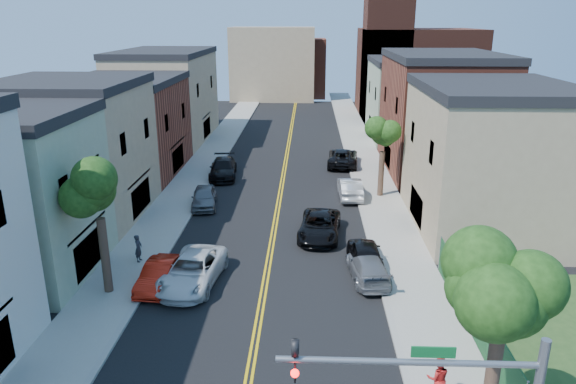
# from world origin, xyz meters

# --- Properties ---
(sidewalk_left) EXTENTS (3.20, 100.00, 0.15)m
(sidewalk_left) POSITION_xyz_m (-7.90, 40.00, 0.07)
(sidewalk_left) COLOR gray
(sidewalk_left) RESTS_ON ground
(sidewalk_right) EXTENTS (3.20, 100.00, 0.15)m
(sidewalk_right) POSITION_xyz_m (7.90, 40.00, 0.07)
(sidewalk_right) COLOR gray
(sidewalk_right) RESTS_ON ground
(curb_left) EXTENTS (0.30, 100.00, 0.15)m
(curb_left) POSITION_xyz_m (-6.15, 40.00, 0.07)
(curb_left) COLOR gray
(curb_left) RESTS_ON ground
(curb_right) EXTENTS (0.30, 100.00, 0.15)m
(curb_right) POSITION_xyz_m (6.15, 40.00, 0.07)
(curb_right) COLOR gray
(curb_right) RESTS_ON ground
(bldg_left_palegrn) EXTENTS (9.00, 8.00, 8.50)m
(bldg_left_palegrn) POSITION_xyz_m (-14.00, 16.00, 4.25)
(bldg_left_palegrn) COLOR gray
(bldg_left_palegrn) RESTS_ON ground
(bldg_left_tan_near) EXTENTS (9.00, 10.00, 9.00)m
(bldg_left_tan_near) POSITION_xyz_m (-14.00, 25.00, 4.50)
(bldg_left_tan_near) COLOR #998466
(bldg_left_tan_near) RESTS_ON ground
(bldg_left_brick) EXTENTS (9.00, 12.00, 8.00)m
(bldg_left_brick) POSITION_xyz_m (-14.00, 36.00, 4.00)
(bldg_left_brick) COLOR brown
(bldg_left_brick) RESTS_ON ground
(bldg_left_tan_far) EXTENTS (9.00, 16.00, 9.50)m
(bldg_left_tan_far) POSITION_xyz_m (-14.00, 50.00, 4.75)
(bldg_left_tan_far) COLOR #998466
(bldg_left_tan_far) RESTS_ON ground
(bldg_right_tan) EXTENTS (9.00, 12.00, 9.00)m
(bldg_right_tan) POSITION_xyz_m (14.00, 24.00, 4.50)
(bldg_right_tan) COLOR #998466
(bldg_right_tan) RESTS_ON ground
(bldg_right_brick) EXTENTS (9.00, 14.00, 10.00)m
(bldg_right_brick) POSITION_xyz_m (14.00, 38.00, 5.00)
(bldg_right_brick) COLOR brown
(bldg_right_brick) RESTS_ON ground
(bldg_right_palegrn) EXTENTS (9.00, 12.00, 8.50)m
(bldg_right_palegrn) POSITION_xyz_m (14.00, 52.00, 4.25)
(bldg_right_palegrn) COLOR gray
(bldg_right_palegrn) RESTS_ON ground
(church) EXTENTS (16.20, 14.20, 22.60)m
(church) POSITION_xyz_m (16.33, 67.07, 7.24)
(church) COLOR #4C2319
(church) RESTS_ON ground
(backdrop_left) EXTENTS (14.00, 8.00, 12.00)m
(backdrop_left) POSITION_xyz_m (-4.00, 82.00, 6.00)
(backdrop_left) COLOR #998466
(backdrop_left) RESTS_ON ground
(backdrop_center) EXTENTS (10.00, 8.00, 10.00)m
(backdrop_center) POSITION_xyz_m (0.00, 86.00, 5.00)
(backdrop_center) COLOR brown
(backdrop_center) RESTS_ON ground
(fence_right) EXTENTS (0.04, 15.00, 1.90)m
(fence_right) POSITION_xyz_m (9.50, 9.50, 1.10)
(fence_right) COLOR #143F1E
(fence_right) RESTS_ON sidewalk_right
(tree_left_mid) EXTENTS (5.20, 5.20, 9.29)m
(tree_left_mid) POSITION_xyz_m (-7.88, 14.01, 6.58)
(tree_left_mid) COLOR #3B281D
(tree_left_mid) RESTS_ON sidewalk_left
(tree_right_corner) EXTENTS (5.80, 5.80, 10.35)m
(tree_right_corner) POSITION_xyz_m (7.93, 4.01, 7.31)
(tree_right_corner) COLOR #3B281D
(tree_right_corner) RESTS_ON sidewalk_right
(tree_right_far) EXTENTS (4.40, 4.40, 8.03)m
(tree_right_far) POSITION_xyz_m (7.92, 30.01, 5.76)
(tree_right_far) COLOR #3B281D
(tree_right_far) RESTS_ON sidewalk_right
(red_sedan) EXTENTS (1.74, 4.20, 1.35)m
(red_sedan) POSITION_xyz_m (-5.50, 14.82, 0.68)
(red_sedan) COLOR red
(red_sedan) RESTS_ON ground
(white_pickup) EXTENTS (3.24, 5.93, 1.58)m
(white_pickup) POSITION_xyz_m (-3.80, 15.17, 0.79)
(white_pickup) COLOR silver
(white_pickup) RESTS_ON ground
(grey_car_left) EXTENTS (2.34, 4.59, 1.49)m
(grey_car_left) POSITION_xyz_m (-5.50, 27.19, 0.75)
(grey_car_left) COLOR slate
(grey_car_left) RESTS_ON ground
(black_car_left) EXTENTS (2.76, 5.75, 1.62)m
(black_car_left) POSITION_xyz_m (-5.28, 34.91, 0.81)
(black_car_left) COLOR black
(black_car_left) RESTS_ON ground
(grey_car_right) EXTENTS (2.34, 4.78, 1.34)m
(grey_car_right) POSITION_xyz_m (5.50, 16.10, 0.67)
(grey_car_right) COLOR slate
(grey_car_right) RESTS_ON ground
(black_car_right) EXTENTS (1.91, 4.55, 1.54)m
(black_car_right) POSITION_xyz_m (5.50, 17.66, 0.77)
(black_car_right) COLOR black
(black_car_right) RESTS_ON ground
(silver_car_right) EXTENTS (1.80, 4.80, 1.57)m
(silver_car_right) POSITION_xyz_m (5.50, 29.76, 0.78)
(silver_car_right) COLOR #ABADB3
(silver_car_right) RESTS_ON ground
(dark_car_right_far) EXTENTS (3.18, 6.07, 1.63)m
(dark_car_right_far) POSITION_xyz_m (5.50, 39.24, 0.81)
(dark_car_right_far) COLOR black
(dark_car_right_far) RESTS_ON ground
(black_suv_lane) EXTENTS (3.01, 5.63, 1.50)m
(black_suv_lane) POSITION_xyz_m (3.00, 21.81, 0.75)
(black_suv_lane) COLOR black
(black_suv_lane) RESTS_ON ground
(pedestrian_left) EXTENTS (0.40, 0.60, 1.61)m
(pedestrian_left) POSITION_xyz_m (-7.40, 17.49, 0.95)
(pedestrian_left) COLOR #25242C
(pedestrian_left) RESTS_ON sidewalk_left
(pedestrian_right) EXTENTS (0.85, 0.67, 1.72)m
(pedestrian_right) POSITION_xyz_m (7.02, 6.54, 1.01)
(pedestrian_right) COLOR #B11C1B
(pedestrian_right) RESTS_ON sidewalk_right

